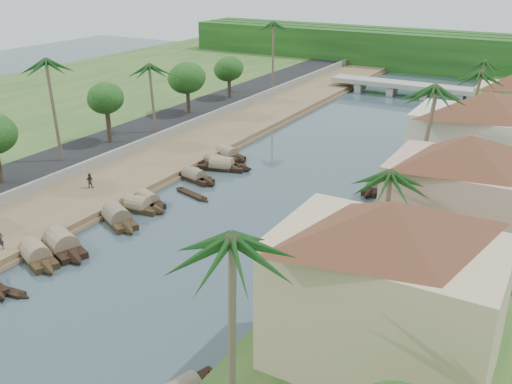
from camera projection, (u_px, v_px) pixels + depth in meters
The scene contains 37 objects.
ground at pixel (146, 280), 43.76m from camera, with size 220.00×220.00×0.00m, color #33454D.
left_bank at pixel (150, 165), 67.00m from camera, with size 10.00×180.00×0.80m, color brown.
right_bank at pixel (457, 228), 50.89m from camera, with size 16.00×180.00×1.20m, color #2C4F1F.
road at pixel (96, 151), 70.78m from camera, with size 8.00×180.00×1.40m, color black.
retaining_wall at pixel (122, 151), 68.56m from camera, with size 0.40×180.00×1.10m, color slate.
treeline at pixel (447, 53), 122.56m from camera, with size 120.00×14.00×8.00m.
bridge at pixel (409, 87), 100.94m from camera, with size 28.00×4.00×2.40m.
building_near at pixel (385, 286), 31.02m from camera, with size 14.85×14.85×10.20m.
building_mid at pixel (463, 195), 43.51m from camera, with size 14.11×14.11×9.70m.
building_far at pixel (482, 142), 55.12m from camera, with size 15.59×15.59×10.20m.
sampan_4 at pixel (35, 254), 46.67m from camera, with size 7.97×4.46×2.24m.
sampan_5 at pixel (62, 245), 48.24m from camera, with size 8.38×4.85×2.57m.
sampan_6 at pixel (117, 217), 53.32m from camera, with size 7.94×5.25×2.36m.
sampan_7 at pixel (148, 200), 57.20m from camera, with size 6.50×3.50×1.78m.
sampan_8 at pixel (138, 206), 55.77m from camera, with size 6.62×2.28×2.04m.
sampan_9 at pixel (194, 176), 63.34m from camera, with size 7.42×3.16×1.89m.
sampan_10 at pixel (193, 175), 63.69m from camera, with size 6.48×2.50×1.81m.
sampan_11 at pixel (222, 166), 66.52m from camera, with size 7.83×3.67×2.20m.
sampan_12 at pixel (216, 162), 67.67m from camera, with size 8.17×3.04×1.95m.
sampan_13 at pixel (227, 154), 70.57m from camera, with size 7.44×3.78×2.04m.
sampan_15 at pixel (292, 266), 44.90m from camera, with size 3.07×6.87×1.86m.
sampan_16 at pixel (377, 185), 60.90m from camera, with size 1.71×7.59×1.89m.
canoe_1 at pixel (4, 291), 42.16m from camera, with size 4.97×1.38×0.79m.
canoe_2 at pixel (192, 195), 59.27m from camera, with size 5.52×2.27×0.80m.
palm_0 at pixel (228, 244), 23.02m from camera, with size 3.20×3.20×12.87m.
palm_1 at pixel (390, 176), 39.06m from camera, with size 3.20×3.20×9.59m.
palm_2 at pixel (427, 90), 48.32m from camera, with size 3.20×3.20×13.16m.
palm_3 at pixel (474, 75), 61.72m from camera, with size 3.20×3.20×11.79m.
palm_5 at pixel (48, 63), 61.29m from camera, with size 3.20×3.20×12.83m.
palm_6 at pixel (151, 67), 72.93m from camera, with size 3.20×3.20×10.28m.
palm_7 at pixel (481, 63), 77.42m from camera, with size 3.20×3.20×10.24m.
palm_8 at pixel (273, 25), 95.72m from camera, with size 3.20×3.20×12.92m.
tree_3 at pixel (106, 99), 69.82m from camera, with size 4.37×4.37×7.39m.
tree_4 at pixel (187, 79), 83.43m from camera, with size 5.27×5.27×7.38m.
tree_5 at pixel (229, 69), 92.83m from camera, with size 4.54×4.54×6.62m.
person_near at pixel (0, 239), 46.40m from camera, with size 0.65×0.43×1.79m, color #2A2830.
person_far at pixel (90, 180), 58.99m from camera, with size 0.76×0.59×1.56m, color #352B25.
Camera 1 is at (26.13, -28.71, 22.93)m, focal length 40.00 mm.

